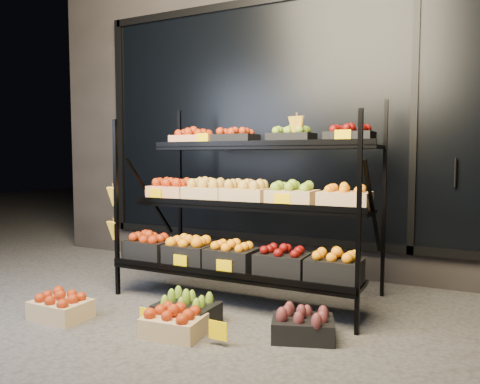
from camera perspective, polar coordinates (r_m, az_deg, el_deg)
The scene contains 9 objects.
ground at distance 3.55m, azimuth -3.63°, elevation -15.21°, with size 24.00×24.00×0.00m, color #514F4C.
building at distance 5.76m, azimuth 9.50°, elevation 9.88°, with size 6.00×2.08×3.50m.
display_rack at distance 3.90m, azimuth 0.61°, elevation -1.55°, with size 2.18×1.02×1.66m.
tag_floor_a at distance 3.36m, azimuth -11.27°, elevation -15.37°, with size 0.13×0.01×0.12m, color #FFCC00.
tag_floor_b at distance 3.07m, azimuth -2.72°, elevation -17.21°, with size 0.13×0.01×0.12m, color #FFCC00.
floor_crate_left at distance 3.76m, azimuth -21.00°, elevation -12.86°, with size 0.40×0.30×0.20m.
floor_crate_midleft at distance 3.45m, azimuth -6.52°, elevation -14.09°, with size 0.42×0.31×0.21m.
floor_crate_midright at distance 3.25m, azimuth -8.08°, elevation -15.43°, with size 0.41×0.32×0.20m.
floor_crate_right at distance 3.19m, azimuth 7.66°, elevation -15.73°, with size 0.47×0.41×0.20m.
Camera 1 is at (1.68, -2.89, 1.19)m, focal length 35.00 mm.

